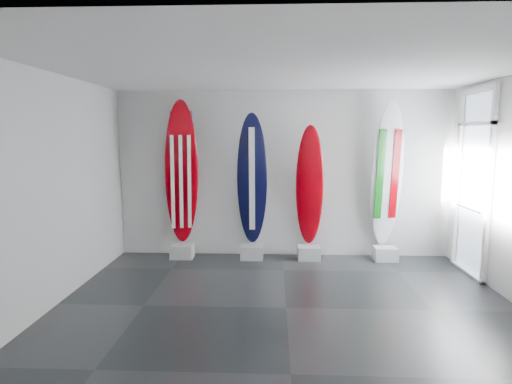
{
  "coord_description": "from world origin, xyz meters",
  "views": [
    {
      "loc": [
        -0.17,
        -5.26,
        2.2
      ],
      "look_at": [
        -0.45,
        1.4,
        1.32
      ],
      "focal_mm": 29.99,
      "sensor_mm": 36.0,
      "label": 1
    }
  ],
  "objects_px": {
    "surfboard_usa": "(182,173)",
    "surfboard_swiss": "(310,186)",
    "surfboard_italy": "(387,175)",
    "surfboard_navy": "(252,180)"
  },
  "relations": [
    {
      "from": "surfboard_navy",
      "to": "surfboard_italy",
      "type": "distance_m",
      "value": 2.37
    },
    {
      "from": "surfboard_swiss",
      "to": "surfboard_italy",
      "type": "distance_m",
      "value": 1.36
    },
    {
      "from": "surfboard_swiss",
      "to": "surfboard_italy",
      "type": "relative_size",
      "value": 0.84
    },
    {
      "from": "surfboard_navy",
      "to": "surfboard_usa",
      "type": "bearing_deg",
      "value": 179.5
    },
    {
      "from": "surfboard_usa",
      "to": "surfboard_navy",
      "type": "distance_m",
      "value": 1.26
    },
    {
      "from": "surfboard_usa",
      "to": "surfboard_swiss",
      "type": "distance_m",
      "value": 2.29
    },
    {
      "from": "surfboard_usa",
      "to": "surfboard_italy",
      "type": "distance_m",
      "value": 3.63
    },
    {
      "from": "surfboard_navy",
      "to": "surfboard_swiss",
      "type": "distance_m",
      "value": 1.03
    },
    {
      "from": "surfboard_navy",
      "to": "surfboard_swiss",
      "type": "xyz_separation_m",
      "value": [
        1.02,
        0.0,
        -0.1
      ]
    },
    {
      "from": "surfboard_usa",
      "to": "surfboard_swiss",
      "type": "bearing_deg",
      "value": -14.72
    }
  ]
}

